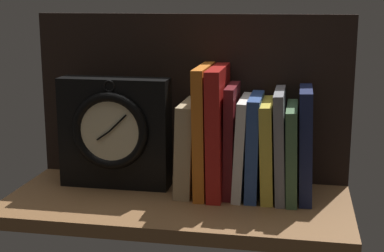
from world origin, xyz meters
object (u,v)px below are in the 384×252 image
Objects in this scene: book_red_requiem at (218,131)px; book_white_catcher at (242,146)px; book_tan_shortstories at (189,147)px; book_orange_pandolfini at (204,130)px; book_navy_bierce at (306,144)px; book_green_romantic at (292,152)px; book_gray_chess at (281,144)px; book_blue_modern at (255,146)px; book_yellow_seinlanguage at (268,149)px; framed_clock at (114,132)px; book_maroon_dawkins at (232,140)px.

book_white_catcher is at bearing -0.00° from book_red_requiem.
book_tan_shortstories is at bearing 180.00° from book_white_catcher.
book_tan_shortstories is 0.72× the size of book_orange_pandolfini.
book_navy_bierce is at bearing 0.00° from book_orange_pandolfini.
book_red_requiem is 1.39× the size of book_green_romantic.
book_gray_chess reaches higher than book_tan_shortstories.
book_green_romantic is at bearing 0.00° from book_white_catcher.
book_green_romantic is (7.12, -0.00, -0.84)cm from book_blue_modern.
book_orange_pandolfini is 12.73cm from book_yellow_seinlanguage.
book_tan_shortstories is 15.26cm from framed_clock.
book_red_requiem is (5.73, 0.00, 3.42)cm from book_tan_shortstories.
book_white_catcher is at bearing -0.00° from book_orange_pandolfini.
book_maroon_dawkins reaches higher than book_gray_chess.
framed_clock is (-18.06, -0.49, -1.19)cm from book_orange_pandolfini.
book_white_catcher is at bearing 180.00° from book_green_romantic.
book_yellow_seinlanguage is (15.30, -0.00, 0.31)cm from book_tan_shortstories.
book_maroon_dawkins is 7.16cm from book_yellow_seinlanguage.
book_maroon_dawkins is at bearing 180.00° from book_green_romantic.
framed_clock is (-34.92, -0.49, 2.34)cm from book_green_romantic.
framed_clock is at bearing -178.99° from book_blue_modern.
book_orange_pandolfini is at bearing -180.00° from book_gray_chess.
book_red_requiem reaches higher than book_green_romantic.
book_blue_modern is at bearing -180.00° from book_gray_chess.
book_orange_pandolfini is 10.11cm from book_blue_modern.
book_tan_shortstories is at bearing 180.00° from book_maroon_dawkins.
book_blue_modern is (2.34, 0.00, 0.24)cm from book_white_catcher.
book_blue_modern is 0.92× the size of book_navy_bierce.
book_navy_bierce is (14.02, 0.00, -0.10)cm from book_maroon_dawkins.
book_orange_pandolfini is 17.23cm from book_green_romantic.
book_gray_chess is (17.64, 0.00, 1.37)cm from book_tan_shortstories.
book_red_requiem reaches higher than book_navy_bierce.
book_tan_shortstories is at bearing 1.87° from framed_clock.
book_red_requiem is 1.27× the size of book_blue_modern.
book_maroon_dawkins is at bearing 180.00° from book_yellow_seinlanguage.
book_gray_chess is 4.69cm from book_navy_bierce.
book_orange_pandolfini is at bearing 180.00° from book_navy_bierce.
book_orange_pandolfini is 1.28× the size of book_blue_modern.
book_maroon_dawkins is 11.69cm from book_green_romantic.
book_navy_bierce is at bearing 0.00° from book_red_requiem.
book_gray_chess is at bearing 0.00° from book_tan_shortstories.
book_gray_chess is at bearing 0.00° from book_orange_pandolfini.
book_red_requiem is 1.30× the size of book_white_catcher.
book_orange_pandolfini is 1.17× the size of book_maroon_dawkins.
book_tan_shortstories is 0.87× the size of book_gray_chess.
book_red_requiem is 12.08cm from book_gray_chess.
book_green_romantic is at bearing 0.81° from framed_clock.
book_blue_modern is 7.17cm from book_green_romantic.
framed_clock reaches higher than book_maroon_dawkins.
book_navy_bierce is (19.33, 0.00, -1.86)cm from book_orange_pandolfini.
book_green_romantic is at bearing -0.00° from book_red_requiem.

